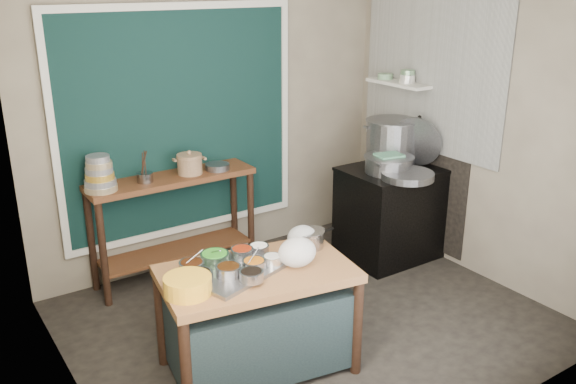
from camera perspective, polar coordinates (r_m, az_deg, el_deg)
floor at (r=4.91m, az=2.01°, el=-12.01°), size 3.50×3.00×0.02m
back_wall at (r=5.60m, az=-6.93°, el=7.46°), size 3.50×0.02×2.80m
left_wall at (r=3.65m, az=-20.81°, el=-0.30°), size 0.02×3.00×2.80m
right_wall at (r=5.53m, az=17.27°, el=6.58°), size 0.02×3.00×2.80m
curtain_panel at (r=5.43m, az=-10.02°, el=6.38°), size 2.10×0.02×1.90m
curtain_frame at (r=5.42m, az=-9.98°, el=6.36°), size 2.22×0.03×2.02m
tile_panel at (r=5.80m, az=13.31°, el=12.01°), size 0.02×1.70×1.70m
soot_patch at (r=6.12m, az=11.84°, el=1.41°), size 0.01×1.30×1.30m
wall_shelf at (r=5.97m, az=10.31°, el=9.98°), size 0.22×0.70×0.03m
prep_table at (r=4.19m, az=-2.84°, el=-11.87°), size 1.35×0.91×0.75m
back_counter at (r=5.45m, az=-10.58°, el=-3.27°), size 1.45×0.40×0.95m
stove_block at (r=5.88m, az=9.66°, el=-2.03°), size 0.90×0.68×0.85m
stove_top at (r=5.73m, az=9.90°, el=2.06°), size 0.92×0.69×0.03m
condiment_tray at (r=3.96m, az=-5.11°, el=-7.48°), size 0.68×0.57×0.03m
condiment_bowls at (r=3.96m, az=-5.57°, el=-6.76°), size 0.68×0.50×0.08m
yellow_basin at (r=3.75m, az=-9.37°, el=-8.60°), size 0.35×0.35×0.11m
saucepan at (r=4.31m, az=1.99°, el=-4.38°), size 0.25×0.25×0.12m
plastic_bag_a at (r=4.02m, az=0.87°, el=-5.64°), size 0.32×0.29×0.20m
plastic_bag_b at (r=4.29m, az=1.32°, el=-4.22°), size 0.22×0.19×0.16m
bowl_stack at (r=5.03m, az=-17.16°, el=1.51°), size 0.26×0.26×0.29m
utensil_cup at (r=5.17m, az=-13.24°, el=1.34°), size 0.14×0.14×0.08m
ceramic_crock at (r=5.30m, az=-9.18°, el=2.49°), size 0.29×0.29×0.15m
wide_bowl at (r=5.40m, az=-6.61°, el=2.37°), size 0.27×0.27×0.05m
stock_pot at (r=5.90m, az=9.67°, el=4.76°), size 0.68×0.68×0.41m
pot_lid at (r=5.78m, az=11.91°, el=4.66°), size 0.30×0.49×0.48m
steamer at (r=5.59m, az=9.41°, el=2.59°), size 0.62×0.62×0.15m
green_cloth at (r=5.56m, az=9.45°, el=3.42°), size 0.26×0.22×0.02m
shallow_pan at (r=5.44m, az=11.11°, el=1.52°), size 0.61×0.61×0.06m
shelf_bowl_stack at (r=5.88m, az=11.09°, el=10.51°), size 0.15×0.15×0.12m
shelf_bowl_green at (r=6.10m, az=9.08°, el=10.64°), size 0.15×0.15×0.05m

